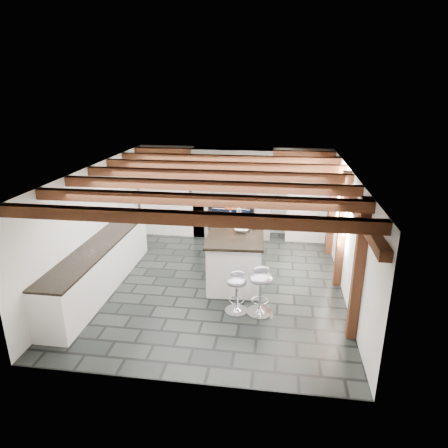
# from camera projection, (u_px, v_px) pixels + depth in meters

# --- Properties ---
(ground) EXTENTS (6.00, 6.00, 0.00)m
(ground) POSITION_uv_depth(u_px,v_px,m) (216.00, 281.00, 8.18)
(ground) COLOR black
(ground) RESTS_ON ground
(room_shell) EXTENTS (6.00, 6.03, 6.00)m
(room_shell) POSITION_uv_depth(u_px,v_px,m) (200.00, 210.00, 9.24)
(room_shell) COLOR white
(room_shell) RESTS_ON ground
(range_cooker) EXTENTS (1.00, 0.63, 0.99)m
(range_cooker) POSITION_uv_depth(u_px,v_px,m) (232.00, 218.00, 10.54)
(range_cooker) COLOR black
(range_cooker) RESTS_ON ground
(kitchen_island) EXTENTS (1.20, 2.15, 1.38)m
(kitchen_island) POSITION_uv_depth(u_px,v_px,m) (236.00, 252.00, 8.24)
(kitchen_island) COLOR white
(kitchen_island) RESTS_ON ground
(bar_stool_near) EXTENTS (0.52, 0.52, 0.86)m
(bar_stool_near) POSITION_uv_depth(u_px,v_px,m) (260.00, 286.00, 6.85)
(bar_stool_near) COLOR silver
(bar_stool_near) RESTS_ON ground
(bar_stool_far) EXTENTS (0.43, 0.43, 0.76)m
(bar_stool_far) POSITION_uv_depth(u_px,v_px,m) (237.00, 287.00, 6.92)
(bar_stool_far) COLOR silver
(bar_stool_far) RESTS_ON ground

